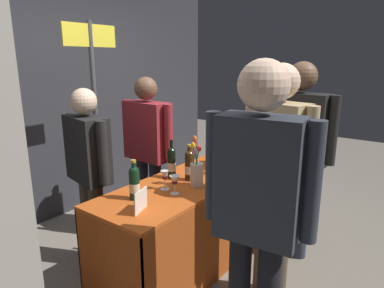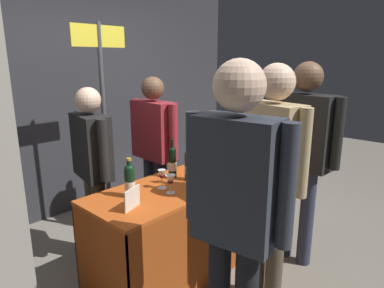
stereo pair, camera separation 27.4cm
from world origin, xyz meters
The scene contains 20 objects.
ground_plane centered at (0.00, 0.00, 0.00)m, with size 12.00×12.00×0.00m, color gray.
back_partition centered at (0.00, 1.85, 1.38)m, with size 5.12×0.12×2.76m, color #2D2D33.
tasting_table centered at (0.00, 0.00, 0.54)m, with size 1.83×0.64×0.79m.
featured_wine_bottle centered at (0.72, -0.03, 0.92)m, with size 0.08×0.08×0.31m.
display_bottle_0 centered at (-0.58, 0.08, 0.92)m, with size 0.08×0.08×0.29m.
display_bottle_1 centered at (0.44, 0.01, 0.92)m, with size 0.07×0.07×0.30m.
display_bottle_2 centered at (-0.07, 0.16, 0.93)m, with size 0.07×0.07×0.33m.
display_bottle_3 centered at (0.26, -0.15, 0.93)m, with size 0.08×0.08×0.33m.
display_bottle_4 centered at (-0.03, 0.00, 0.92)m, with size 0.08×0.08×0.30m.
display_bottle_5 centered at (0.61, -0.12, 0.92)m, with size 0.08×0.08×0.32m.
wine_glass_near_vendor centered at (-0.33, -0.09, 0.89)m, with size 0.08×0.08×0.14m.
wine_glass_mid centered at (-0.31, 0.03, 0.90)m, with size 0.07×0.07×0.15m.
flower_vase centered at (-0.11, -0.13, 0.92)m, with size 0.10×0.10×0.41m.
brochure_stand centered at (-0.70, -0.10, 0.87)m, with size 0.17×0.01×0.15m, color silver.
vendor_presenter centered at (-0.49, 0.71, 0.92)m, with size 0.29×0.61×1.54m.
vendor_assistant centered at (0.19, 0.68, 0.97)m, with size 0.23×0.65×1.60m.
taster_foreground_right centered at (-0.69, -0.92, 1.07)m, with size 0.26×0.58×1.77m.
taster_foreground_left centered at (0.01, -0.72, 1.05)m, with size 0.28×0.55×1.74m.
taster_foreground_centre centered at (0.68, -0.63, 1.06)m, with size 0.24×0.65×1.74m.
booth_signpost centered at (-0.16, 1.01, 1.32)m, with size 0.56×0.04×2.09m.
Camera 2 is at (-1.96, -1.81, 1.77)m, focal length 31.69 mm.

